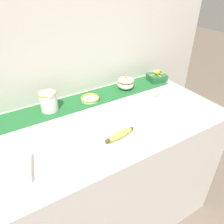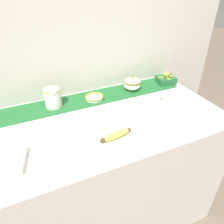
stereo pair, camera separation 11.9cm
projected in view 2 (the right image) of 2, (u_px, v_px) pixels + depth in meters
The scene contains 11 objects.
ground_plane at pixel (110, 209), 1.71m from camera, with size 12.00×12.00×0.00m, color #7A6B5B.
countertop at pixel (109, 171), 1.47m from camera, with size 1.30×0.72×0.87m, color silver.
back_wall at pixel (84, 42), 1.34m from camera, with size 2.10×0.04×2.40m, color silver.
table_runner at pixel (94, 98), 1.42m from camera, with size 1.20×0.20×0.00m, color #236B33.
cream_pitcher at pixel (53, 97), 1.30m from camera, with size 0.10×0.12×0.12m.
sugar_bowl at pixel (132, 84), 1.50m from camera, with size 0.12×0.12×0.10m.
small_dish at pixel (95, 97), 1.40m from camera, with size 0.12×0.12×0.02m.
banana at pixel (116, 135), 1.07m from camera, with size 0.18×0.06×0.04m.
spoon at pixel (160, 98), 1.41m from camera, with size 0.15×0.07×0.01m.
napkin_stack at pixel (6, 162), 0.93m from camera, with size 0.15×0.15×0.03m, color white.
gift_box at pixel (166, 79), 1.60m from camera, with size 0.14×0.13×0.08m.
Camera 2 is at (-0.41, -0.93, 1.56)m, focal length 35.00 mm.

